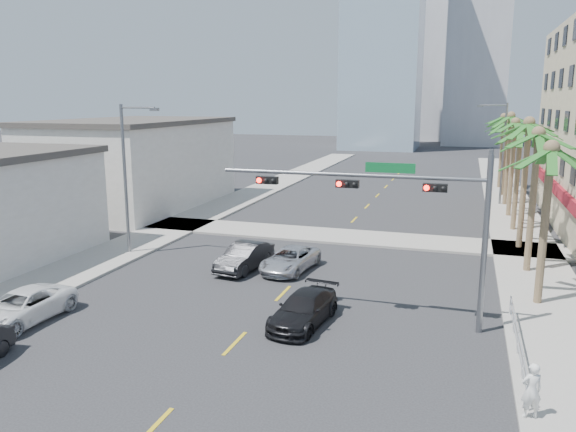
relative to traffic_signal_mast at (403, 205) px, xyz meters
The scene contains 24 objects.
ground 11.06m from the traffic_signal_mast, 126.03° to the right, with size 260.00×260.00×0.00m, color #262628.
sidewalk_right 14.44m from the traffic_signal_mast, 62.71° to the left, with size 4.00×120.00×0.15m, color gray.
sidewalk_left 22.05m from the traffic_signal_mast, 145.89° to the left, with size 4.00×120.00×0.15m, color gray.
sidewalk_cross 15.99m from the traffic_signal_mast, 112.38° to the left, with size 80.00×4.00×0.15m, color gray.
building_left_far 32.30m from the traffic_signal_mast, 141.59° to the left, with size 11.00×18.00×7.20m, color beige.
tower_far_left 90.14m from the traffic_signal_mast, 99.00° to the left, with size 14.00×14.00×48.00m, color #99B2C6.
tower_far_center 118.45m from the traffic_signal_mast, 94.29° to the left, with size 16.00×16.00×42.00m, color #ADADB2.
traffic_signal_mast is the anchor object (origin of this frame).
palm_tree_0 7.37m from the traffic_signal_mast, 34.84° to the left, with size 4.80×4.80×7.80m.
palm_tree_1 11.18m from the traffic_signal_mast, 57.84° to the left, with size 4.80×4.80×8.16m.
palm_tree_2 15.81m from the traffic_signal_mast, 68.07° to the left, with size 4.80×4.80×8.52m.
palm_tree_3 20.59m from the traffic_signal_mast, 73.51° to the left, with size 4.80×4.80×7.80m.
palm_tree_4 25.63m from the traffic_signal_mast, 76.83° to the left, with size 4.80×4.80×8.16m.
palm_tree_5 30.72m from the traffic_signal_mast, 79.05° to the left, with size 4.80×4.80×8.52m.
palm_tree_6 35.78m from the traffic_signal_mast, 80.63° to the left, with size 4.80×4.80×7.80m.
palm_tree_7 40.93m from the traffic_signal_mast, 81.82° to the left, with size 4.80×4.80×8.16m.
streetlight_left 17.84m from the traffic_signal_mast, 160.18° to the left, with size 2.55×0.25×9.00m.
streetlight_right 30.50m from the traffic_signal_mast, 80.16° to the left, with size 2.55×0.25×9.00m.
guardrail 6.59m from the traffic_signal_mast, 23.39° to the right, with size 0.08×8.08×1.00m.
car_parked_far 16.49m from the traffic_signal_mast, 162.82° to the right, with size 2.24×4.85×1.35m, color white.
car_lane_left 11.27m from the traffic_signal_mast, 150.27° to the left, with size 1.55×4.45×1.47m, color black.
car_lane_center 9.78m from the traffic_signal_mast, 138.97° to the left, with size 2.11×4.58×1.27m, color silver.
car_lane_right 5.95m from the traffic_signal_mast, 161.20° to the right, with size 1.84×4.51×1.31m, color black.
pedestrian 8.77m from the traffic_signal_mast, 54.47° to the right, with size 0.62×0.40×1.69m, color white.
Camera 1 is at (8.08, -14.65, 9.22)m, focal length 35.00 mm.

